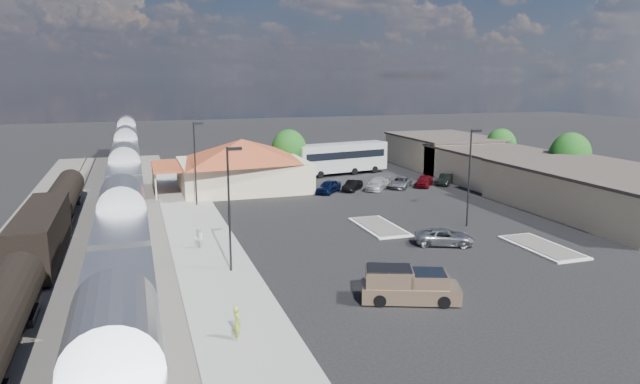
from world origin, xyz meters
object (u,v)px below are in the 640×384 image
object	(u,v)px
station_depot	(242,164)
suv	(445,237)
pickup_truck	(410,286)
coach_bus	(341,157)

from	to	relation	value
station_depot	suv	distance (m)	31.04
pickup_truck	coach_bus	bearing A→B (deg)	5.98
pickup_truck	suv	world-z (taller)	pickup_truck
pickup_truck	suv	bearing A→B (deg)	-18.79
pickup_truck	coach_bus	size ratio (longest dim) A/B	0.46
station_depot	pickup_truck	size ratio (longest dim) A/B	2.87
pickup_truck	station_depot	bearing A→B (deg)	25.76
suv	station_depot	bearing A→B (deg)	45.37
station_depot	suv	bearing A→B (deg)	-68.20
station_depot	pickup_truck	world-z (taller)	station_depot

